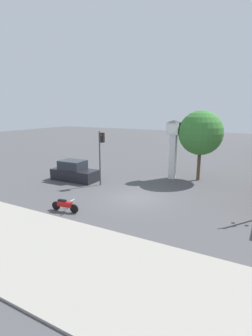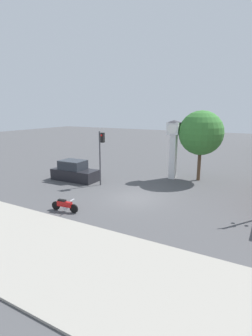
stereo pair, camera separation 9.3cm
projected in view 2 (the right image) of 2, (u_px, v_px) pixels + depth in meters
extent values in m
plane|color=#4C4C4F|center=(135.00, 198.00, 18.87)|extent=(120.00, 120.00, 0.00)
cube|color=#9E998E|center=(49.00, 251.00, 11.73)|extent=(36.00, 6.00, 0.10)
cylinder|color=black|center=(74.00, 209.00, 16.12)|extent=(0.57, 0.16, 0.56)
cylinder|color=black|center=(56.00, 206.00, 16.63)|extent=(0.57, 0.16, 0.56)
cube|color=#B71414|center=(65.00, 204.00, 16.33)|extent=(1.05, 0.33, 0.34)
cube|color=black|center=(62.00, 200.00, 16.35)|extent=(0.55, 0.28, 0.09)
cylinder|color=silver|center=(65.00, 208.00, 16.36)|extent=(0.28, 0.22, 0.26)
cube|color=silver|center=(72.00, 200.00, 16.04)|extent=(0.10, 0.42, 0.04)
cube|color=white|center=(173.00, 157.00, 23.83)|extent=(0.56, 0.56, 4.06)
cube|color=white|center=(174.00, 128.00, 23.27)|extent=(1.07, 1.07, 1.07)
cylinder|color=white|center=(172.00, 129.00, 22.81)|extent=(0.85, 0.02, 0.85)
cone|color=#333338|center=(174.00, 121.00, 23.13)|extent=(1.28, 1.28, 0.20)
cylinder|color=#47474C|center=(100.00, 159.00, 21.67)|extent=(0.12, 0.12, 4.52)
cube|color=black|center=(103.00, 138.00, 21.14)|extent=(0.28, 0.24, 0.80)
sphere|color=red|center=(101.00, 135.00, 20.97)|extent=(0.16, 0.16, 0.16)
cylinder|color=brown|center=(199.00, 165.00, 23.41)|extent=(0.30, 0.30, 2.71)
sphere|color=#387A33|center=(201.00, 133.00, 22.77)|extent=(3.87, 3.87, 3.87)
cube|color=black|center=(75.00, 175.00, 23.57)|extent=(4.25, 1.91, 1.00)
cube|color=#262B33|center=(73.00, 165.00, 23.47)|extent=(2.24, 1.72, 0.80)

